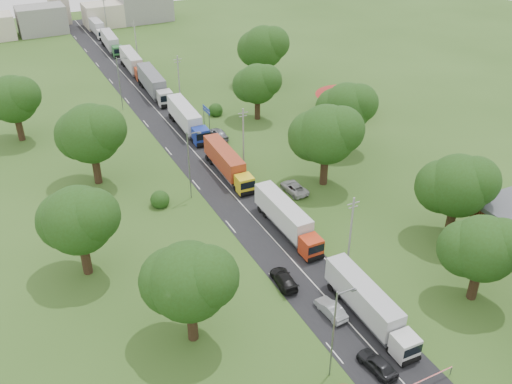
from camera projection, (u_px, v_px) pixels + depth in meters
ground at (278, 244)px, 70.01m from camera, size 260.00×260.00×0.00m
road at (214, 173)px, 85.30m from camera, size 8.00×200.00×0.04m
info_sign at (206, 113)px, 97.22m from camera, size 0.12×3.10×4.10m
pole_1 at (351, 230)px, 64.37m from camera, size 1.60×0.24×9.00m
pole_2 at (243, 135)px, 85.77m from camera, size 1.60×0.24×9.00m
pole_3 at (179, 78)px, 107.17m from camera, size 1.60×0.24×9.00m
pole_4 at (136, 40)px, 128.57m from camera, size 1.60×0.24×9.00m
pole_5 at (105, 13)px, 149.98m from camera, size 1.60×0.24×9.00m
lamp_0 at (335, 330)px, 49.79m from camera, size 2.03×0.22×10.00m
lamp_1 at (190, 162)px, 76.55m from camera, size 2.03×0.22×10.00m
lamp_2 at (120, 81)px, 103.30m from camera, size 2.03×0.22×10.00m
tree_2 at (482, 248)px, 58.36m from camera, size 8.00×8.00×10.10m
tree_3 at (457, 185)px, 68.01m from camera, size 8.80×8.80×11.07m
tree_4 at (326, 134)px, 78.75m from camera, size 9.60×9.60×12.05m
tree_5 at (346, 107)px, 88.66m from camera, size 8.80×8.80×11.07m
tree_6 at (257, 84)px, 99.26m from camera, size 8.00×8.00×10.10m
tree_7 at (263, 47)px, 113.58m from camera, size 9.60×9.60×12.05m
tree_10 at (188, 281)px, 52.96m from camera, size 8.80×8.80×11.07m
tree_11 at (78, 219)px, 61.72m from camera, size 8.80×8.80×11.07m
tree_12 at (90, 133)px, 79.01m from camera, size 9.60×9.60×12.05m
tree_13 at (13, 99)px, 91.52m from camera, size 8.80×8.80×11.07m
house_brick at (512, 222)px, 69.52m from camera, size 8.60×6.60×5.20m
house_cream at (344, 95)px, 102.66m from camera, size 10.08×10.08×5.80m
distant_town at (83, 15)px, 152.55m from camera, size 52.00×8.00×8.00m
church at (58, 4)px, 155.87m from camera, size 5.00×5.00×12.30m
truck_0 at (368, 304)px, 57.88m from camera, size 2.59×13.57×3.76m
truck_1 at (287, 218)px, 71.35m from camera, size 2.37×13.79×3.83m
truck_2 at (227, 162)px, 83.94m from camera, size 2.81×13.82×3.82m
truck_3 at (187, 118)px, 97.36m from camera, size 3.13×14.84×4.10m
truck_4 at (153, 84)px, 111.45m from camera, size 3.38×15.68×4.33m
truck_5 at (133, 62)px, 123.05m from camera, size 3.10×14.52×4.01m
truck_6 at (111, 42)px, 136.26m from camera, size 3.03×13.80×3.81m
truck_7 at (96, 26)px, 148.47m from camera, size 2.34×13.51×3.75m
car_lane_front at (377, 364)px, 52.75m from camera, size 2.27×4.51×1.47m
car_lane_mid at (331, 309)px, 59.09m from camera, size 1.73×4.29×1.39m
car_lane_rear at (284, 279)px, 63.24m from camera, size 2.39×4.91×1.38m
car_verge_near at (294, 188)px, 80.25m from camera, size 2.49×5.06×1.38m
car_verge_far at (218, 134)px, 95.16m from camera, size 1.99×4.93×1.68m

